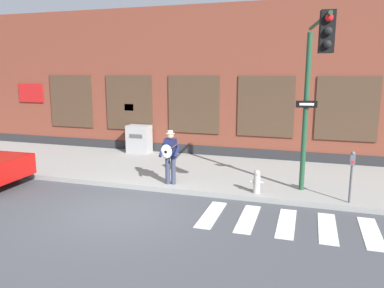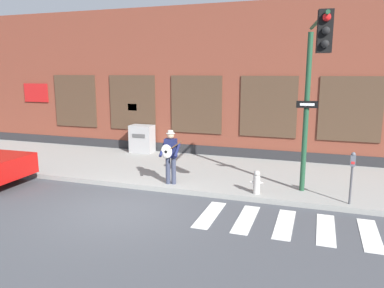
{
  "view_description": "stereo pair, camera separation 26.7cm",
  "coord_description": "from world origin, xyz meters",
  "px_view_note": "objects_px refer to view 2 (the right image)",
  "views": [
    {
      "loc": [
        4.7,
        -8.55,
        3.69
      ],
      "look_at": [
        1.37,
        2.04,
        1.53
      ],
      "focal_mm": 35.0,
      "sensor_mm": 36.0,
      "label": 1
    },
    {
      "loc": [
        4.95,
        -8.46,
        3.69
      ],
      "look_at": [
        1.37,
        2.04,
        1.53
      ],
      "focal_mm": 35.0,
      "sensor_mm": 36.0,
      "label": 2
    }
  ],
  "objects_px": {
    "traffic_light": "(313,79)",
    "utility_box": "(142,139)",
    "parking_meter": "(352,170)",
    "fire_hydrant": "(257,182)",
    "busker": "(170,154)"
  },
  "relations": [
    {
      "from": "traffic_light",
      "to": "utility_box",
      "type": "relative_size",
      "value": 3.97
    },
    {
      "from": "utility_box",
      "to": "parking_meter",
      "type": "bearing_deg",
      "value": -26.63
    },
    {
      "from": "utility_box",
      "to": "fire_hydrant",
      "type": "distance_m",
      "value": 7.03
    },
    {
      "from": "busker",
      "to": "fire_hydrant",
      "type": "xyz_separation_m",
      "value": [
        2.75,
        -0.07,
        -0.64
      ]
    },
    {
      "from": "parking_meter",
      "to": "traffic_light",
      "type": "bearing_deg",
      "value": -161.08
    },
    {
      "from": "busker",
      "to": "fire_hydrant",
      "type": "relative_size",
      "value": 2.46
    },
    {
      "from": "fire_hydrant",
      "to": "parking_meter",
      "type": "bearing_deg",
      "value": -1.31
    },
    {
      "from": "parking_meter",
      "to": "fire_hydrant",
      "type": "relative_size",
      "value": 2.05
    },
    {
      "from": "traffic_light",
      "to": "parking_meter",
      "type": "xyz_separation_m",
      "value": [
        1.12,
        0.38,
        -2.41
      ]
    },
    {
      "from": "parking_meter",
      "to": "busker",
      "type": "bearing_deg",
      "value": 178.65
    },
    {
      "from": "utility_box",
      "to": "fire_hydrant",
      "type": "xyz_separation_m",
      "value": [
        5.72,
        -4.08,
        -0.26
      ]
    },
    {
      "from": "busker",
      "to": "traffic_light",
      "type": "relative_size",
      "value": 0.36
    },
    {
      "from": "traffic_light",
      "to": "fire_hydrant",
      "type": "xyz_separation_m",
      "value": [
        -1.41,
        0.44,
        -3.01
      ]
    },
    {
      "from": "busker",
      "to": "parking_meter",
      "type": "relative_size",
      "value": 1.2
    },
    {
      "from": "busker",
      "to": "fire_hydrant",
      "type": "distance_m",
      "value": 2.82
    }
  ]
}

